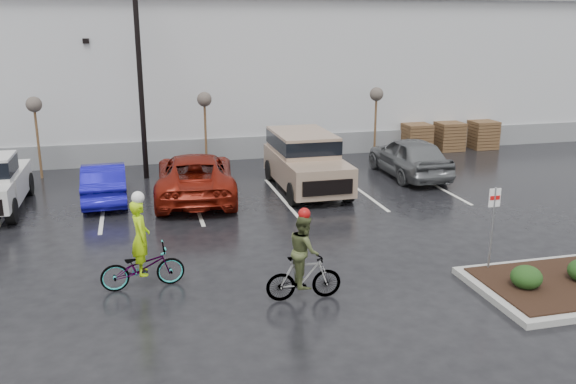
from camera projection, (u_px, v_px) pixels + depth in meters
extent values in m
plane|color=black|center=(343.00, 294.00, 13.77)|extent=(120.00, 120.00, 0.00)
cube|color=#B4B6B9|center=(212.00, 68.00, 33.36)|extent=(60.00, 15.00, 7.00)
cube|color=slate|center=(236.00, 148.00, 27.12)|extent=(60.00, 0.12, 1.00)
cube|color=#999B9E|center=(210.00, 0.00, 32.40)|extent=(60.50, 15.50, 0.30)
cube|color=#253F1A|center=(180.00, 56.00, 54.97)|extent=(80.00, 25.00, 6.00)
cylinder|color=black|center=(139.00, 62.00, 22.81)|extent=(0.20, 0.20, 9.00)
cylinder|color=#432D1B|center=(38.00, 143.00, 23.63)|extent=(0.10, 0.10, 2.80)
sphere|color=#473D38|center=(34.00, 104.00, 23.23)|extent=(0.60, 0.60, 0.60)
cylinder|color=#432D1B|center=(206.00, 136.00, 25.17)|extent=(0.10, 0.10, 2.80)
sphere|color=#473D38|center=(204.00, 99.00, 24.77)|extent=(0.60, 0.60, 0.60)
cylinder|color=#432D1B|center=(375.00, 128.00, 26.94)|extent=(0.10, 0.10, 2.80)
sphere|color=#473D38|center=(377.00, 94.00, 26.54)|extent=(0.60, 0.60, 0.60)
cube|color=#432D1B|center=(416.00, 138.00, 28.66)|extent=(1.20, 1.20, 1.35)
cube|color=#432D1B|center=(449.00, 136.00, 29.06)|extent=(1.20, 1.20, 1.35)
cube|color=#432D1B|center=(483.00, 135.00, 29.49)|extent=(1.20, 1.20, 1.35)
ellipsoid|color=#163211|center=(526.00, 277.00, 13.67)|extent=(0.70, 0.70, 0.52)
cylinder|color=gray|center=(491.00, 232.00, 14.55)|extent=(0.05, 0.05, 2.20)
cube|color=white|center=(495.00, 198.00, 14.33)|extent=(0.30, 0.02, 0.45)
cube|color=red|center=(495.00, 198.00, 14.32)|extent=(0.26, 0.02, 0.10)
imported|color=#110D95|center=(104.00, 182.00, 20.79)|extent=(1.52, 4.10, 1.34)
imported|color=maroon|center=(195.00, 176.00, 21.14)|extent=(3.12, 5.87, 1.57)
imported|color=slate|center=(409.00, 157.00, 24.06)|extent=(1.91, 4.73, 1.61)
imported|color=#3F3F44|center=(143.00, 267.00, 14.00)|extent=(1.96, 0.83, 1.00)
imported|color=#9ED30B|center=(141.00, 237.00, 13.81)|extent=(0.47, 0.67, 1.75)
sphere|color=silver|center=(138.00, 198.00, 13.55)|extent=(0.29, 0.29, 0.29)
imported|color=#3F3F44|center=(304.00, 278.00, 13.40)|extent=(1.65, 0.55, 1.02)
imported|color=#424B28|center=(304.00, 250.00, 13.23)|extent=(0.46, 0.80, 1.60)
sphere|color=#990C0C|center=(304.00, 214.00, 13.01)|extent=(0.26, 0.26, 0.26)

